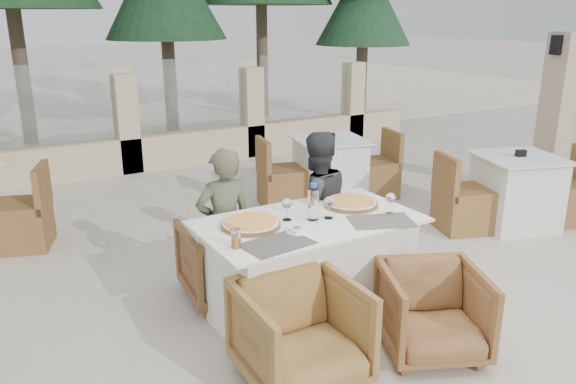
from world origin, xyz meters
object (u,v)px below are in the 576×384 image
armchair_far_right (305,245)px  armchair_near_left (300,333)px  beer_glass_right (314,196)px  diner_left (225,226)px  dining_table (309,268)px  beer_glass_left (236,238)px  bg_table_b (330,170)px  wine_glass_centre (287,208)px  armchair_near_right (433,312)px  wine_glass_corner (390,202)px  pizza_left (251,223)px  diner_right (316,208)px  water_bottle (313,202)px  olive_dish (297,229)px  pizza_right (351,202)px  bg_table_c (516,191)px  armchair_far_left (226,260)px  wine_glass_near (329,206)px

armchair_far_right → armchair_near_left: bearing=70.6°
beer_glass_right → diner_left: diner_left is taller
dining_table → armchair_far_right: (0.34, 0.58, -0.10)m
beer_glass_left → armchair_near_left: (0.20, -0.46, -0.50)m
beer_glass_right → bg_table_b: (1.49, 1.91, -0.45)m
dining_table → bg_table_b: bearing=52.1°
beer_glass_right → bg_table_b: size_ratio=0.08×
wine_glass_centre → armchair_far_right: bearing=46.6°
armchair_near_right → diner_left: diner_left is taller
wine_glass_corner → armchair_far_right: wine_glass_corner is taller
pizza_left → bg_table_b: pizza_left is taller
diner_right → bg_table_b: diner_right is taller
water_bottle → beer_glass_right: 0.36m
dining_table → beer_glass_left: (-0.67, -0.19, 0.45)m
wine_glass_centre → olive_dish: size_ratio=1.67×
pizza_right → olive_dish: bearing=-157.7°
wine_glass_corner → bg_table_c: bearing=16.0°
dining_table → bg_table_c: 2.97m
pizza_right → armchair_far_left: pizza_right is taller
armchair_far_right → pizza_left: bearing=46.7°
pizza_left → armchair_far_left: 0.70m
wine_glass_near → armchair_far_left: 1.00m
olive_dish → bg_table_c: 3.22m
bg_table_b → pizza_left: bearing=-122.5°
armchair_near_left → diner_left: size_ratio=0.58×
diner_left → armchair_near_right: bearing=126.0°
bg_table_c → wine_glass_near: bearing=-150.7°
armchair_far_left → bg_table_b: bg_table_b is taller
bg_table_c → wine_glass_centre: bearing=-153.9°
armchair_near_right → bg_table_b: size_ratio=0.40×
wine_glass_centre → bg_table_b: (1.85, 2.12, -0.48)m
pizza_left → pizza_right: size_ratio=1.00×
wine_glass_centre → wine_glass_corner: size_ratio=1.00×
olive_dish → armchair_far_left: olive_dish is taller
bg_table_c → beer_glass_right: bearing=-157.2°
armchair_near_right → diner_right: diner_right is taller
water_bottle → armchair_far_right: size_ratio=0.44×
dining_table → armchair_near_left: 0.81m
water_bottle → wine_glass_corner: 0.59m
bg_table_c → armchair_far_right: bearing=-163.6°
olive_dish → diner_left: size_ratio=0.09×
wine_glass_centre → diner_right: 0.70m
water_bottle → bg_table_c: 2.99m
wine_glass_corner → olive_dish: wine_glass_corner is taller
armchair_near_left → bg_table_b: (2.18, 2.84, 0.06)m
pizza_right → bg_table_c: (2.48, 0.37, -0.41)m
diner_left → armchair_near_left: bearing=91.4°
beer_glass_left → armchair_far_left: size_ratio=0.18×
dining_table → beer_glass_left: bearing=-164.5°
beer_glass_right → armchair_near_left: bearing=-126.8°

